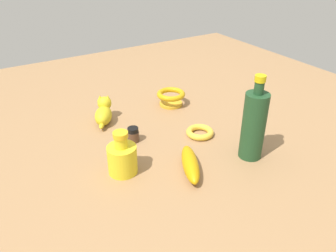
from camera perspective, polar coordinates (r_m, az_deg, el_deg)
ground at (r=1.11m, az=0.00°, el=-2.14°), size 2.00×2.00×0.00m
bowl at (r=1.32m, az=0.50°, el=5.00°), size 0.11×0.11×0.06m
nail_polish_jar at (r=1.09m, az=-5.89°, el=-1.45°), size 0.04×0.04×0.05m
bottle_short at (r=0.95m, az=-7.74°, el=-5.28°), size 0.08×0.08×0.13m
bottle_tall at (r=1.00m, az=14.29°, el=0.22°), size 0.07×0.07×0.26m
cat_figurine at (r=1.22m, az=-10.82°, el=2.32°), size 0.10×0.13×0.09m
bangle at (r=1.13m, az=5.41°, el=-1.05°), size 0.09×0.09×0.02m
banana at (r=0.96m, az=3.78°, el=-6.40°), size 0.12×0.18×0.04m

